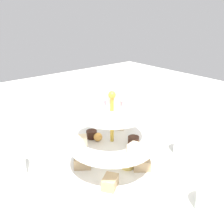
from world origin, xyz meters
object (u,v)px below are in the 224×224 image
at_px(tiered_serving_stand, 112,148).
at_px(water_glass_mid_back, 184,142).
at_px(water_glass_tall_right, 11,156).
at_px(water_glass_short_left, 211,196).
at_px(butter_knife_left, 91,125).

bearing_deg(tiered_serving_stand, water_glass_mid_back, -17.00).
height_order(water_glass_tall_right, water_glass_mid_back, water_glass_tall_right).
height_order(tiered_serving_stand, water_glass_mid_back, tiered_serving_stand).
height_order(water_glass_tall_right, water_glass_short_left, water_glass_tall_right).
bearing_deg(water_glass_tall_right, water_glass_mid_back, -26.01).
bearing_deg(water_glass_mid_back, tiered_serving_stand, 163.00).
bearing_deg(water_glass_mid_back, water_glass_short_left, -130.10).
bearing_deg(tiered_serving_stand, butter_knife_left, 65.70).
relative_size(water_glass_tall_right, water_glass_short_left, 1.71).
bearing_deg(tiered_serving_stand, water_glass_short_left, -74.34).
xyz_separation_m(tiered_serving_stand, water_glass_short_left, (0.07, -0.26, -0.04)).
bearing_deg(water_glass_tall_right, tiered_serving_stand, -34.08).
xyz_separation_m(water_glass_tall_right, water_glass_mid_back, (0.46, -0.23, -0.03)).
bearing_deg(water_glass_mid_back, butter_knife_left, 105.58).
height_order(water_glass_short_left, water_glass_mid_back, water_glass_mid_back).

